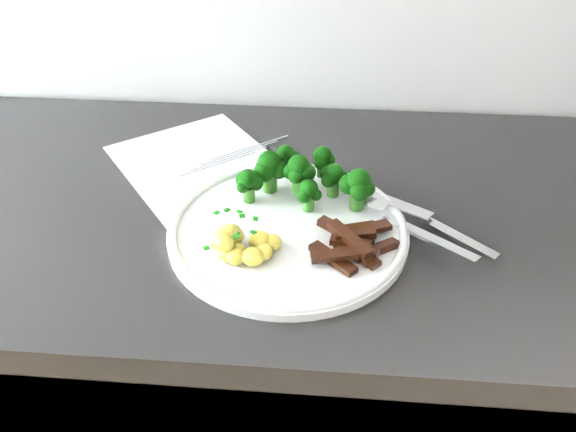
% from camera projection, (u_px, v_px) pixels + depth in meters
% --- Properties ---
extents(counter, '(2.37, 0.59, 0.89)m').
position_uv_depth(counter, '(350.00, 404.00, 1.09)').
color(counter, black).
rests_on(counter, ground).
extents(recipe_paper, '(0.36, 0.38, 0.00)m').
position_uv_depth(recipe_paper, '(207.00, 171.00, 0.90)').
color(recipe_paper, silver).
rests_on(recipe_paper, counter).
extents(plate, '(0.31, 0.31, 0.02)m').
position_uv_depth(plate, '(288.00, 229.00, 0.77)').
color(plate, white).
rests_on(plate, counter).
extents(broccoli, '(0.19, 0.11, 0.07)m').
position_uv_depth(broccoli, '(306.00, 174.00, 0.81)').
color(broccoli, '#275C19').
rests_on(broccoli, plate).
extents(potatoes, '(0.09, 0.08, 0.04)m').
position_uv_depth(potatoes, '(238.00, 244.00, 0.72)').
color(potatoes, '#F1DE54').
rests_on(potatoes, plate).
extents(beef_strips, '(0.11, 0.11, 0.03)m').
position_uv_depth(beef_strips, '(353.00, 244.00, 0.73)').
color(beef_strips, black).
rests_on(beef_strips, plate).
extents(fork, '(0.17, 0.16, 0.02)m').
position_uv_depth(fork, '(410.00, 226.00, 0.76)').
color(fork, silver).
rests_on(fork, plate).
extents(knife, '(0.19, 0.15, 0.03)m').
position_uv_depth(knife, '(438.00, 228.00, 0.77)').
color(knife, silver).
rests_on(knife, plate).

